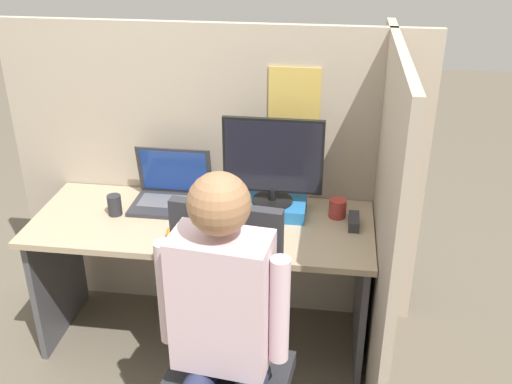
{
  "coord_description": "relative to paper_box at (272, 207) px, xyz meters",
  "views": [
    {
      "loc": [
        0.59,
        -2.09,
        2.08
      ],
      "look_at": [
        0.28,
        0.16,
        0.95
      ],
      "focal_mm": 42.0,
      "sensor_mm": 36.0,
      "label": 1
    }
  ],
  "objects": [
    {
      "name": "coffee_mug",
      "position": [
        0.31,
        0.0,
        0.01
      ],
      "size": [
        0.08,
        0.08,
        0.09
      ],
      "color": "#A3332D",
      "rests_on": "desk"
    },
    {
      "name": "laptop",
      "position": [
        -0.5,
        0.02,
        0.02
      ],
      "size": [
        0.37,
        0.26,
        0.28
      ],
      "color": "#2D2D33",
      "rests_on": "desk"
    },
    {
      "name": "cubicle_panel_back",
      "position": [
        -0.32,
        0.21,
        0.05
      ],
      "size": [
        2.11,
        0.05,
        1.56
      ],
      "color": "tan",
      "rests_on": "ground"
    },
    {
      "name": "pen_cup",
      "position": [
        -0.74,
        -0.12,
        0.02
      ],
      "size": [
        0.07,
        0.07,
        0.1
      ],
      "color": "#28282D",
      "rests_on": "desk"
    },
    {
      "name": "desk",
      "position": [
        -0.32,
        -0.13,
        -0.19
      ],
      "size": [
        1.61,
        0.63,
        0.7
      ],
      "color": "tan",
      "rests_on": "ground"
    },
    {
      "name": "office_chair",
      "position": [
        -0.09,
        -0.76,
        -0.21
      ],
      "size": [
        0.54,
        0.59,
        1.05
      ],
      "color": "#2D2D33",
      "rests_on": "ground"
    },
    {
      "name": "carrot_toy",
      "position": [
        -0.42,
        -0.33,
        -0.01
      ],
      "size": [
        0.05,
        0.12,
        0.05
      ],
      "color": "orange",
      "rests_on": "desk"
    },
    {
      "name": "ground_plane",
      "position": [
        -0.32,
        -0.44,
        -0.73
      ],
      "size": [
        12.0,
        12.0,
        0.0
      ],
      "primitive_type": "plane",
      "color": "#665B4C"
    },
    {
      "name": "person",
      "position": [
        -0.07,
        -0.91,
        0.02
      ],
      "size": [
        0.48,
        0.42,
        1.3
      ],
      "color": "#282D4C",
      "rests_on": "ground"
    },
    {
      "name": "stapler",
      "position": [
        0.39,
        -0.08,
        -0.01
      ],
      "size": [
        0.05,
        0.13,
        0.05
      ],
      "color": "#2D2D33",
      "rests_on": "desk"
    },
    {
      "name": "paper_box",
      "position": [
        0.0,
        0.0,
        0.0
      ],
      "size": [
        0.32,
        0.21,
        0.06
      ],
      "color": "#236BAD",
      "rests_on": "desk"
    },
    {
      "name": "mouse",
      "position": [
        -0.23,
        -0.22,
        -0.01
      ],
      "size": [
        0.06,
        0.06,
        0.03
      ],
      "color": "gray",
      "rests_on": "desk"
    },
    {
      "name": "monitor",
      "position": [
        0.0,
        0.0,
        0.24
      ],
      "size": [
        0.47,
        0.19,
        0.42
      ],
      "color": "black",
      "rests_on": "paper_box"
    },
    {
      "name": "cubicle_panel_right",
      "position": [
        0.51,
        -0.19,
        0.05
      ],
      "size": [
        0.04,
        1.25,
        1.56
      ],
      "color": "tan",
      "rests_on": "ground"
    }
  ]
}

